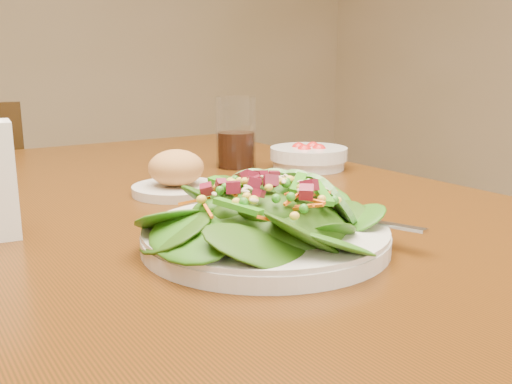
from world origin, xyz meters
TOP-DOWN VIEW (x-y plane):
  - dining_table at (0.00, 0.00)m, footprint 0.90×1.40m
  - salad_plate at (-0.01, -0.25)m, footprint 0.29×0.29m
  - bread_plate at (0.01, 0.05)m, footprint 0.15×0.15m
  - tomato_bowl at (0.33, 0.11)m, footprint 0.15×0.15m
  - drinking_glass at (0.22, 0.21)m, footprint 0.08×0.08m

SIDE VIEW (x-z plane):
  - dining_table at x=0.00m, z-range 0.27..1.02m
  - tomato_bowl at x=0.33m, z-range 0.75..0.80m
  - bread_plate at x=0.01m, z-range 0.74..0.82m
  - salad_plate at x=-0.01m, z-range 0.74..0.82m
  - drinking_glass at x=0.22m, z-range 0.74..0.88m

